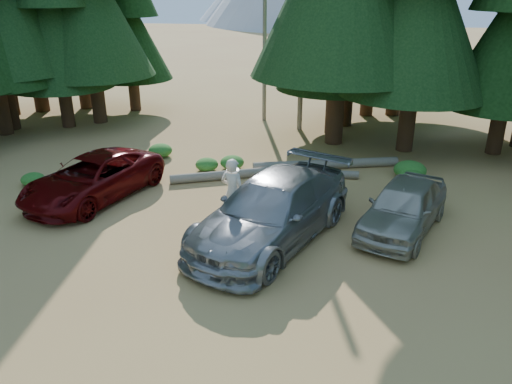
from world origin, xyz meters
The scene contains 18 objects.
ground centered at (0.00, 0.00, 0.00)m, with size 160.00×160.00×0.00m, color #B07F4A.
forest_belt_north centered at (0.00, 15.00, 0.00)m, with size 36.00×7.00×22.00m, color black, non-canonical shape.
snag_front centered at (0.80, 14.50, 6.00)m, with size 0.24×0.24×12.00m, color #6D6357.
snag_back centered at (-1.20, 16.00, 5.00)m, with size 0.20×0.20×10.00m, color #6D6357.
red_pickup centered at (-5.27, 4.79, 0.72)m, with size 2.40×5.21×1.45m, color #510608.
silver_minivan_center centered at (1.03, 2.84, 0.90)m, with size 2.52×6.21×1.80m, color gray.
silver_minivan_right centered at (4.72, 4.08, 0.75)m, with size 1.76×4.39×1.49m, color #A9A597.
frisbee_player centered at (-0.11, 3.00, 1.31)m, with size 0.85×0.69×2.00m.
log_left centered at (-1.02, 7.34, 0.17)m, with size 0.34×0.34×4.69m, color #6D6357.
log_mid centered at (1.80, 8.00, 0.15)m, with size 0.29×0.29×3.55m, color #6D6357.
log_right centered at (2.33, 8.98, 0.18)m, with size 0.37×0.37×5.75m, color #6D6357.
shrub_far_left centered at (-4.57, 9.31, 0.27)m, with size 0.99×0.99×0.54m, color #235F1C.
shrub_left centered at (-2.23, 8.02, 0.24)m, with size 0.88×0.88×0.48m, color #235F1C.
shrub_center_left centered at (0.78, 7.15, 0.34)m, with size 1.25×1.25×0.69m, color #235F1C.
shrub_center_right centered at (-1.30, 8.39, 0.26)m, with size 0.93×0.93×0.51m, color #235F1C.
shrub_right centered at (5.45, 7.77, 0.27)m, with size 0.97×0.97×0.53m, color #235F1C.
shrub_far_right centered at (5.43, 8.45, 0.33)m, with size 1.19×1.19×0.66m, color #235F1C.
shrub_edge_west centered at (-8.00, 5.50, 0.23)m, with size 0.82×0.82×0.45m, color #235F1C.
Camera 1 is at (2.67, -9.61, 6.74)m, focal length 35.00 mm.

